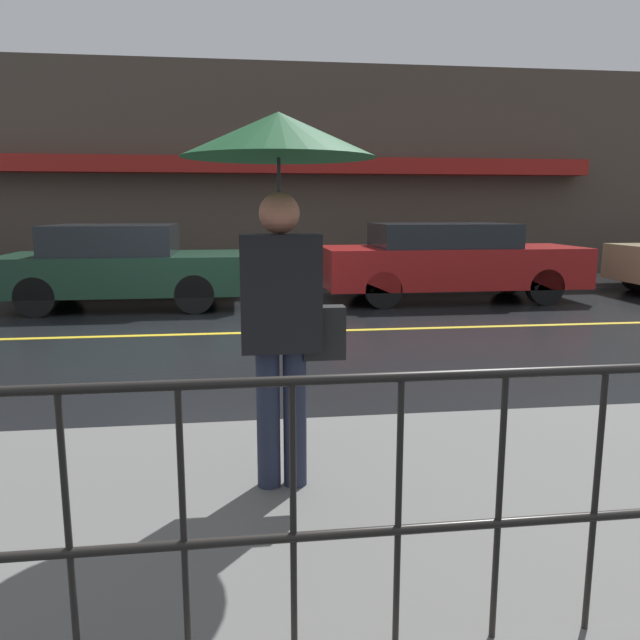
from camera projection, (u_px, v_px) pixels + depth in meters
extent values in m
plane|color=black|center=(210.00, 334.00, 8.49)|extent=(80.00, 80.00, 0.00)
cube|color=#60605E|center=(170.00, 521.00, 3.32)|extent=(28.00, 2.81, 0.10)
cube|color=#60605E|center=(219.00, 286.00, 13.19)|extent=(28.00, 1.87, 0.10)
cube|color=gold|center=(210.00, 334.00, 8.49)|extent=(25.20, 0.12, 0.01)
cube|color=#4C4238|center=(217.00, 175.00, 13.83)|extent=(28.00, 0.30, 4.82)
cube|color=maroon|center=(216.00, 165.00, 13.38)|extent=(16.80, 0.55, 0.35)
cylinder|color=black|center=(118.00, 387.00, 2.00)|extent=(12.00, 0.04, 0.04)
cylinder|color=black|center=(128.00, 549.00, 2.10)|extent=(12.00, 0.04, 0.04)
cylinder|color=black|center=(69.00, 539.00, 2.07)|extent=(0.02, 0.02, 1.03)
cylinder|color=black|center=(184.00, 531.00, 2.12)|extent=(0.02, 0.02, 1.03)
cylinder|color=black|center=(293.00, 524.00, 2.17)|extent=(0.02, 0.02, 1.03)
cylinder|color=black|center=(398.00, 517.00, 2.22)|extent=(0.02, 0.02, 1.03)
cylinder|color=black|center=(499.00, 510.00, 2.27)|extent=(0.02, 0.02, 1.03)
cylinder|color=black|center=(595.00, 504.00, 2.31)|extent=(0.02, 0.02, 1.03)
cylinder|color=#23283D|center=(268.00, 419.00, 3.57)|extent=(0.13, 0.13, 0.81)
cylinder|color=#23283D|center=(295.00, 418.00, 3.59)|extent=(0.13, 0.13, 0.81)
cube|color=black|center=(280.00, 293.00, 3.45)|extent=(0.44, 0.26, 0.64)
sphere|color=#C57559|center=(279.00, 213.00, 3.37)|extent=(0.22, 0.22, 0.22)
cylinder|color=#262628|center=(279.00, 226.00, 3.38)|extent=(0.02, 0.02, 0.73)
cone|color=#144723|center=(278.00, 135.00, 3.30)|extent=(1.05, 1.05, 0.24)
cube|color=black|center=(323.00, 332.00, 3.52)|extent=(0.24, 0.12, 0.30)
cube|color=#193828|center=(125.00, 273.00, 10.73)|extent=(3.96, 1.94, 0.64)
cube|color=#1E2328|center=(113.00, 239.00, 10.61)|extent=(2.06, 1.79, 0.50)
cylinder|color=black|center=(200.00, 282.00, 11.78)|extent=(0.64, 0.22, 0.64)
cylinder|color=black|center=(195.00, 294.00, 10.10)|extent=(0.64, 0.22, 0.64)
cylinder|color=black|center=(65.00, 284.00, 11.46)|extent=(0.64, 0.22, 0.64)
cylinder|color=black|center=(36.00, 297.00, 9.78)|extent=(0.64, 0.22, 0.64)
cube|color=maroon|center=(451.00, 266.00, 11.49)|extent=(4.72, 1.74, 0.72)
cube|color=#1E2328|center=(442.00, 235.00, 11.36)|extent=(2.45, 1.60, 0.42)
cylinder|color=black|center=(508.00, 277.00, 12.47)|extent=(0.64, 0.22, 0.64)
cylinder|color=black|center=(545.00, 287.00, 10.99)|extent=(0.64, 0.22, 0.64)
cylinder|color=black|center=(365.00, 280.00, 12.09)|extent=(0.64, 0.22, 0.64)
cylinder|color=black|center=(383.00, 290.00, 10.61)|extent=(0.64, 0.22, 0.64)
cylinder|color=black|center=(638.00, 275.00, 12.89)|extent=(0.64, 0.22, 0.64)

